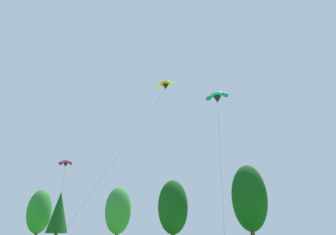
% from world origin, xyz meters
% --- Properties ---
extents(treeline_tree_a, '(4.71, 4.71, 10.78)m').
position_xyz_m(treeline_tree_a, '(-36.85, 48.38, 6.53)').
color(treeline_tree_a, '#472D19').
rests_on(treeline_tree_a, ground_plane).
extents(treeline_tree_b, '(3.66, 3.66, 9.36)m').
position_xyz_m(treeline_tree_b, '(-27.29, 43.23, 5.86)').
color(treeline_tree_b, '#472D19').
rests_on(treeline_tree_b, ground_plane).
extents(treeline_tree_c, '(4.59, 4.59, 10.35)m').
position_xyz_m(treeline_tree_c, '(-18.45, 48.30, 6.26)').
color(treeline_tree_c, '#472D19').
rests_on(treeline_tree_c, ground_plane).
extents(treeline_tree_d, '(4.56, 4.56, 10.23)m').
position_xyz_m(treeline_tree_d, '(-6.36, 44.33, 6.19)').
color(treeline_tree_d, '#472D19').
rests_on(treeline_tree_d, ground_plane).
extents(treeline_tree_e, '(5.02, 5.02, 11.93)m').
position_xyz_m(treeline_tree_e, '(4.99, 45.61, 7.22)').
color(treeline_tree_e, '#472D19').
rests_on(treeline_tree_e, ground_plane).
extents(parafoil_kite_high_orange, '(3.02, 20.33, 23.66)m').
position_xyz_m(parafoil_kite_high_orange, '(-5.64, 39.51, 24.61)').
color(parafoil_kite_high_orange, orange).
extents(parafoil_kite_mid_teal, '(3.32, 9.61, 16.33)m').
position_xyz_m(parafoil_kite_mid_teal, '(4.27, 31.71, 17.31)').
color(parafoil_kite_mid_teal, teal).
extents(parafoil_kite_far_magenta, '(13.62, 14.87, 10.82)m').
position_xyz_m(parafoil_kite_far_magenta, '(-18.99, 33.99, 11.87)').
color(parafoil_kite_far_magenta, '#D12893').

